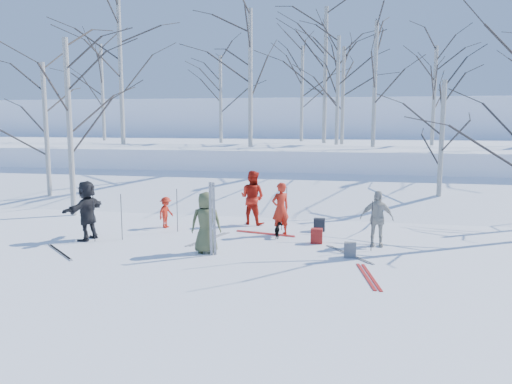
% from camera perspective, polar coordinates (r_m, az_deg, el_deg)
% --- Properties ---
extents(ground, '(120.00, 120.00, 0.00)m').
position_cam_1_polar(ground, '(13.63, -1.25, -6.31)').
color(ground, white).
rests_on(ground, ground).
extents(snow_ramp, '(70.00, 9.49, 4.12)m').
position_cam_1_polar(snow_ramp, '(20.34, 3.06, -1.02)').
color(snow_ramp, white).
rests_on(snow_ramp, ground).
extents(snow_plateau, '(70.00, 18.00, 2.20)m').
position_cam_1_polar(snow_plateau, '(30.11, 5.85, 3.59)').
color(snow_plateau, white).
rests_on(snow_plateau, ground).
extents(far_hill, '(90.00, 30.00, 6.00)m').
position_cam_1_polar(far_hill, '(50.97, 8.18, 6.57)').
color(far_hill, white).
rests_on(far_hill, ground).
extents(skier_olive_center, '(0.87, 0.67, 1.60)m').
position_cam_1_polar(skier_olive_center, '(12.96, -5.75, -3.48)').
color(skier_olive_center, '#474F2F').
rests_on(skier_olive_center, ground).
extents(skier_red_north, '(0.69, 0.65, 1.58)m').
position_cam_1_polar(skier_red_north, '(14.91, 2.81, -1.93)').
color(skier_red_north, red).
rests_on(skier_red_north, ground).
extents(skier_redor_behind, '(1.03, 0.91, 1.78)m').
position_cam_1_polar(skier_redor_behind, '(16.41, -0.42, -0.64)').
color(skier_redor_behind, '#B81B0E').
rests_on(skier_redor_behind, ground).
extents(skier_red_seated, '(0.53, 0.72, 1.00)m').
position_cam_1_polar(skier_red_seated, '(16.19, -10.26, -2.30)').
color(skier_red_seated, red).
rests_on(skier_red_seated, ground).
extents(skier_cream_east, '(0.91, 0.40, 1.53)m').
position_cam_1_polar(skier_cream_east, '(13.97, 13.63, -2.96)').
color(skier_cream_east, beige).
rests_on(skier_cream_east, ground).
extents(skier_grey_west, '(0.74, 1.65, 1.72)m').
position_cam_1_polar(skier_grey_west, '(15.07, -18.75, -2.00)').
color(skier_grey_west, black).
rests_on(skier_grey_west, ground).
extents(dog, '(0.32, 0.55, 0.44)m').
position_cam_1_polar(dog, '(14.64, 2.61, -4.41)').
color(dog, black).
rests_on(dog, ground).
extents(upright_ski_left, '(0.10, 0.17, 1.90)m').
position_cam_1_polar(upright_ski_left, '(12.62, -5.19, -3.10)').
color(upright_ski_left, silver).
rests_on(upright_ski_left, ground).
extents(upright_ski_right, '(0.10, 0.23, 1.89)m').
position_cam_1_polar(upright_ski_right, '(12.60, -4.80, -3.11)').
color(upright_ski_right, silver).
rests_on(upright_ski_right, ground).
extents(ski_pair_a, '(1.00, 1.98, 0.02)m').
position_cam_1_polar(ski_pair_a, '(15.17, 1.06, -4.76)').
color(ski_pair_a, '#AA1B18').
rests_on(ski_pair_a, ground).
extents(ski_pair_b, '(2.09, 2.10, 0.02)m').
position_cam_1_polar(ski_pair_b, '(14.06, -21.51, -6.39)').
color(ski_pair_b, silver).
rests_on(ski_pair_b, ground).
extents(ski_pair_c, '(0.89, 1.97, 0.02)m').
position_cam_1_polar(ski_pair_c, '(11.40, 12.73, -9.40)').
color(ski_pair_c, '#AA1B18').
rests_on(ski_pair_c, ground).
extents(ski_pair_d, '(1.39, 2.03, 0.02)m').
position_cam_1_polar(ski_pair_d, '(14.54, -5.45, -5.38)').
color(ski_pair_d, silver).
rests_on(ski_pair_d, ground).
extents(ski_pair_e, '(2.00, 2.09, 0.02)m').
position_cam_1_polar(ski_pair_e, '(13.10, 10.58, -7.01)').
color(ski_pair_e, silver).
rests_on(ski_pair_e, ground).
extents(ski_pole_a, '(0.02, 0.02, 1.34)m').
position_cam_1_polar(ski_pole_a, '(15.56, 2.94, -1.96)').
color(ski_pole_a, black).
rests_on(ski_pole_a, ground).
extents(ski_pole_b, '(0.02, 0.02, 1.34)m').
position_cam_1_polar(ski_pole_b, '(13.42, 13.09, -3.81)').
color(ski_pole_b, black).
rests_on(ski_pole_b, ground).
extents(ski_pole_c, '(0.02, 0.02, 1.34)m').
position_cam_1_polar(ski_pole_c, '(15.82, 3.52, -1.80)').
color(ski_pole_c, black).
rests_on(ski_pole_c, ground).
extents(ski_pole_d, '(0.02, 0.02, 1.34)m').
position_cam_1_polar(ski_pole_d, '(14.80, -18.03, -2.89)').
color(ski_pole_d, black).
rests_on(ski_pole_d, ground).
extents(ski_pole_e, '(0.02, 0.02, 1.34)m').
position_cam_1_polar(ski_pole_e, '(15.51, -9.01, -2.09)').
color(ski_pole_e, black).
rests_on(ski_pole_e, ground).
extents(ski_pole_f, '(0.02, 0.02, 1.34)m').
position_cam_1_polar(ski_pole_f, '(14.81, -15.12, -2.76)').
color(ski_pole_f, black).
rests_on(ski_pole_f, ground).
extents(backpack_red, '(0.32, 0.22, 0.42)m').
position_cam_1_polar(backpack_red, '(14.09, 6.94, -5.01)').
color(backpack_red, maroon).
rests_on(backpack_red, ground).
extents(backpack_grey, '(0.30, 0.20, 0.38)m').
position_cam_1_polar(backpack_grey, '(12.81, 10.70, -6.53)').
color(backpack_grey, '#585B60').
rests_on(backpack_grey, ground).
extents(backpack_dark, '(0.34, 0.24, 0.40)m').
position_cam_1_polar(backpack_dark, '(15.62, 7.25, -3.73)').
color(backpack_dark, black).
rests_on(backpack_dark, ground).
extents(birch_plateau_a, '(4.48, 4.48, 5.54)m').
position_cam_1_polar(birch_plateau_a, '(23.32, 13.42, 11.83)').
color(birch_plateau_a, silver).
rests_on(birch_plateau_a, snow_plateau).
extents(birch_plateau_c, '(4.28, 4.28, 5.25)m').
position_cam_1_polar(birch_plateau_c, '(25.24, 9.31, 11.33)').
color(birch_plateau_c, silver).
rests_on(birch_plateau_c, snow_plateau).
extents(birch_plateau_d, '(3.80, 3.80, 4.57)m').
position_cam_1_polar(birch_plateau_d, '(27.03, -4.07, 10.49)').
color(birch_plateau_d, silver).
rests_on(birch_plateau_d, snow_plateau).
extents(birch_plateau_e, '(4.51, 4.51, 5.59)m').
position_cam_1_polar(birch_plateau_e, '(31.22, -17.14, 10.78)').
color(birch_plateau_e, silver).
rests_on(birch_plateau_e, snow_plateau).
extents(birch_plateau_f, '(4.34, 4.34, 5.34)m').
position_cam_1_polar(birch_plateau_f, '(28.98, 5.27, 11.08)').
color(birch_plateau_f, silver).
rests_on(birch_plateau_f, snow_plateau).
extents(birch_plateau_g, '(4.86, 4.86, 6.09)m').
position_cam_1_polar(birch_plateau_g, '(22.91, -0.65, 12.81)').
color(birch_plateau_g, silver).
rests_on(birch_plateau_g, snow_plateau).
extents(birch_plateau_h, '(3.95, 3.95, 4.79)m').
position_cam_1_polar(birch_plateau_h, '(25.61, 9.90, 10.75)').
color(birch_plateau_h, silver).
rests_on(birch_plateau_h, snow_plateau).
extents(birch_plateau_i, '(3.87, 3.87, 4.68)m').
position_cam_1_polar(birch_plateau_i, '(25.65, 19.69, 10.27)').
color(birch_plateau_i, silver).
rests_on(birch_plateau_i, snow_plateau).
extents(birch_plateau_k, '(5.47, 5.47, 6.96)m').
position_cam_1_polar(birch_plateau_k, '(26.88, 7.91, 12.99)').
color(birch_plateau_k, silver).
rests_on(birch_plateau_k, snow_plateau).
extents(birch_plateau_l, '(5.50, 5.50, 7.00)m').
position_cam_1_polar(birch_plateau_l, '(26.22, -15.21, 12.95)').
color(birch_plateau_l, silver).
rests_on(birch_plateau_l, snow_plateau).
extents(birch_edge_a, '(4.97, 4.97, 6.24)m').
position_cam_1_polar(birch_edge_a, '(18.95, -20.53, 6.81)').
color(birch_edge_a, silver).
rests_on(birch_edge_a, ground).
extents(birch_edge_d, '(4.58, 4.58, 5.69)m').
position_cam_1_polar(birch_edge_d, '(21.93, -22.84, 6.09)').
color(birch_edge_d, silver).
rests_on(birch_edge_d, ground).
extents(birch_edge_e, '(3.99, 3.99, 4.84)m').
position_cam_1_polar(birch_edge_e, '(19.39, 20.41, 4.77)').
color(birch_edge_e, silver).
rests_on(birch_edge_e, ground).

